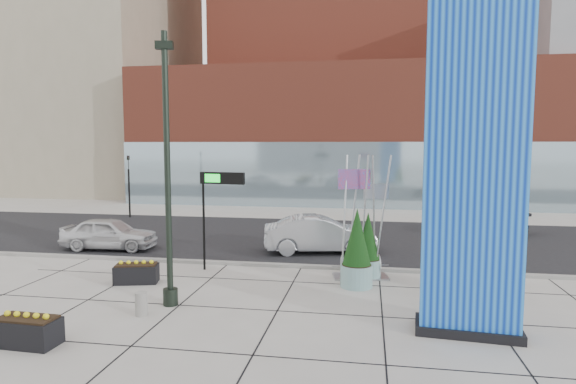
% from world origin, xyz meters
% --- Properties ---
extents(ground, '(160.00, 160.00, 0.00)m').
position_xyz_m(ground, '(0.00, 0.00, 0.00)').
color(ground, '#9E9991').
rests_on(ground, ground).
extents(street_asphalt, '(80.00, 12.00, 0.02)m').
position_xyz_m(street_asphalt, '(0.00, 10.00, 0.01)').
color(street_asphalt, black).
rests_on(street_asphalt, ground).
extents(curb_edge, '(80.00, 0.30, 0.12)m').
position_xyz_m(curb_edge, '(0.00, 4.00, 0.06)').
color(curb_edge, gray).
rests_on(curb_edge, ground).
extents(tower_podium, '(34.00, 10.00, 11.00)m').
position_xyz_m(tower_podium, '(1.00, 27.00, 5.50)').
color(tower_podium, brown).
rests_on(tower_podium, ground).
extents(tower_glass_front, '(34.00, 0.60, 5.00)m').
position_xyz_m(tower_glass_front, '(1.00, 22.20, 2.50)').
color(tower_glass_front, '#8CA5B2').
rests_on(tower_glass_front, ground).
extents(building_beige_left, '(18.00, 20.00, 34.00)m').
position_xyz_m(building_beige_left, '(-26.00, 34.00, 17.00)').
color(building_beige_left, gray).
rests_on(building_beige_left, ground).
extents(blue_pylon, '(2.68, 1.39, 8.62)m').
position_xyz_m(blue_pylon, '(6.12, -1.81, 4.17)').
color(blue_pylon, '#0B31AC').
rests_on(blue_pylon, ground).
extents(lamp_post, '(0.54, 0.44, 8.05)m').
position_xyz_m(lamp_post, '(-2.27, -1.02, 3.29)').
color(lamp_post, black).
rests_on(lamp_post, ground).
extents(public_art_sculpture, '(2.11, 1.31, 4.48)m').
position_xyz_m(public_art_sculpture, '(3.33, 3.00, 1.18)').
color(public_art_sculpture, '#BBBDC0').
rests_on(public_art_sculpture, ground).
extents(concrete_bollard, '(0.34, 0.34, 0.67)m').
position_xyz_m(concrete_bollard, '(-2.73, -1.99, 0.33)').
color(concrete_bollard, gray).
rests_on(concrete_bollard, ground).
extents(overhead_street_sign, '(1.79, 0.42, 3.79)m').
position_xyz_m(overhead_street_sign, '(-2.01, 3.09, 3.25)').
color(overhead_street_sign, black).
rests_on(overhead_street_sign, ground).
extents(round_planter_east, '(1.09, 1.09, 2.71)m').
position_xyz_m(round_planter_east, '(7.00, 1.80, 1.28)').
color(round_planter_east, '#7FABAA').
rests_on(round_planter_east, ground).
extents(round_planter_mid, '(1.08, 1.08, 2.70)m').
position_xyz_m(round_planter_mid, '(3.20, 1.80, 1.28)').
color(round_planter_mid, '#7FABAA').
rests_on(round_planter_mid, ground).
extents(round_planter_west, '(0.96, 0.96, 2.40)m').
position_xyz_m(round_planter_west, '(3.57, 3.03, 1.13)').
color(round_planter_west, '#7FABAA').
rests_on(round_planter_west, ground).
extents(box_planter_north, '(1.59, 1.06, 0.80)m').
position_xyz_m(box_planter_north, '(-4.40, 1.00, 0.37)').
color(box_planter_north, black).
rests_on(box_planter_north, ground).
extents(box_planter_south, '(1.53, 0.81, 0.82)m').
position_xyz_m(box_planter_south, '(-4.49, -4.34, 0.38)').
color(box_planter_south, black).
rests_on(box_planter_south, ground).
extents(car_white_west, '(4.40, 2.04, 1.46)m').
position_xyz_m(car_white_west, '(-8.16, 5.80, 0.73)').
color(car_white_west, silver).
rests_on(car_white_west, ground).
extents(car_silver_mid, '(5.21, 2.72, 1.63)m').
position_xyz_m(car_silver_mid, '(1.45, 6.75, 0.82)').
color(car_silver_mid, '#AEAFB6').
rests_on(car_silver_mid, ground).
extents(car_dark_east, '(4.64, 2.57, 1.27)m').
position_xyz_m(car_dark_east, '(9.66, 12.44, 0.64)').
color(car_dark_east, black).
rests_on(car_dark_east, ground).
extents(traffic_signal, '(0.15, 0.18, 4.10)m').
position_xyz_m(traffic_signal, '(-12.00, 15.00, 2.30)').
color(traffic_signal, black).
rests_on(traffic_signal, ground).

